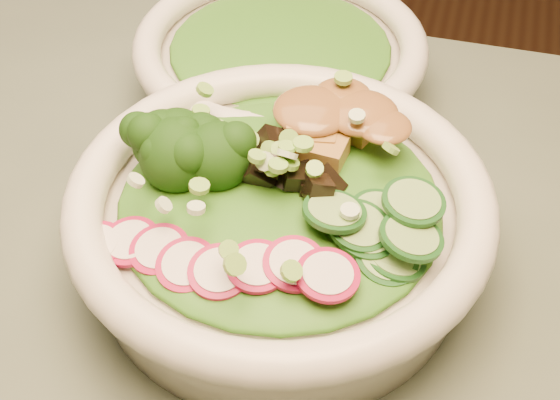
# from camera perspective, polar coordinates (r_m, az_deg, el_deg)

# --- Properties ---
(salad_bowl) EXTENTS (0.28, 0.28, 0.08)m
(salad_bowl) POSITION_cam_1_polar(r_m,az_deg,el_deg) (0.52, -0.00, -1.58)
(salad_bowl) COLOR silver
(salad_bowl) RESTS_ON dining_table
(side_bowl) EXTENTS (0.25, 0.25, 0.07)m
(side_bowl) POSITION_cam_1_polar(r_m,az_deg,el_deg) (0.67, 0.03, 9.99)
(side_bowl) COLOR silver
(side_bowl) RESTS_ON dining_table
(lettuce_bed) EXTENTS (0.21, 0.21, 0.03)m
(lettuce_bed) POSITION_cam_1_polar(r_m,az_deg,el_deg) (0.51, -0.00, 0.08)
(lettuce_bed) COLOR #276114
(lettuce_bed) RESTS_ON salad_bowl
(side_lettuce) EXTENTS (0.16, 0.16, 0.02)m
(side_lettuce) POSITION_cam_1_polar(r_m,az_deg,el_deg) (0.66, 0.03, 11.32)
(side_lettuce) COLOR #276114
(side_lettuce) RESTS_ON side_bowl
(broccoli_florets) EXTENTS (0.10, 0.09, 0.05)m
(broccoli_florets) POSITION_cam_1_polar(r_m,az_deg,el_deg) (0.52, -6.26, 3.90)
(broccoli_florets) COLOR black
(broccoli_florets) RESTS_ON salad_bowl
(radish_slices) EXTENTS (0.12, 0.07, 0.02)m
(radish_slices) POSITION_cam_1_polar(r_m,az_deg,el_deg) (0.46, -4.19, -4.82)
(radish_slices) COLOR maroon
(radish_slices) RESTS_ON salad_bowl
(cucumber_slices) EXTENTS (0.09, 0.09, 0.04)m
(cucumber_slices) POSITION_cam_1_polar(r_m,az_deg,el_deg) (0.48, 6.90, -1.96)
(cucumber_slices) COLOR #83B866
(cucumber_slices) RESTS_ON salad_bowl
(mushroom_heap) EXTENTS (0.09, 0.09, 0.04)m
(mushroom_heap) POSITION_cam_1_polar(r_m,az_deg,el_deg) (0.51, 0.76, 2.15)
(mushroom_heap) COLOR black
(mushroom_heap) RESTS_ON salad_bowl
(tofu_cubes) EXTENTS (0.11, 0.08, 0.04)m
(tofu_cubes) POSITION_cam_1_polar(r_m,az_deg,el_deg) (0.54, 3.84, 5.18)
(tofu_cubes) COLOR olive
(tofu_cubes) RESTS_ON salad_bowl
(peanut_sauce) EXTENTS (0.07, 0.06, 0.02)m
(peanut_sauce) POSITION_cam_1_polar(r_m,az_deg,el_deg) (0.53, 3.91, 6.30)
(peanut_sauce) COLOR brown
(peanut_sauce) RESTS_ON tofu_cubes
(scallion_garnish) EXTENTS (0.20, 0.20, 0.03)m
(scallion_garnish) POSITION_cam_1_polar(r_m,az_deg,el_deg) (0.49, -0.00, 2.18)
(scallion_garnish) COLOR #79B43F
(scallion_garnish) RESTS_ON salad_bowl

